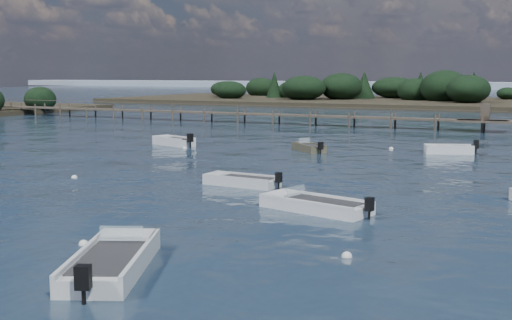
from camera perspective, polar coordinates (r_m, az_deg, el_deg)
The scene contains 14 objects.
ground at distance 76.18m, azimuth 17.72°, elevation 3.25°, with size 400.00×400.00×0.00m, color #152333.
tender_far_grey at distance 49.14m, azimuth -7.32°, elevation 1.53°, with size 4.06×2.59×1.29m.
tender_far_white at distance 45.50m, azimuth 16.77°, elevation 0.77°, with size 3.58×2.24×1.21m.
dinghy_extra_a at distance 45.09m, azimuth 4.71°, elevation 0.98°, with size 3.17×3.03×1.11m.
dinghy_mid_grey at distance 31.15m, azimuth -1.29°, elevation -2.02°, with size 4.02×1.60×1.01m.
dinghy_mid_white_a at distance 25.53m, azimuth 5.28°, elevation -4.19°, with size 4.85×2.65×1.11m.
dinghy_near_olive at distance 18.31m, azimuth -12.62°, elevation -9.04°, with size 3.57×5.13×1.26m.
buoy_b at distance 19.36m, azimuth 8.08°, elevation -8.52°, with size 0.32×0.32×0.32m, color silver.
buoy_c at distance 34.69m, azimuth -15.83°, elevation -1.54°, with size 0.32×0.32×0.32m, color silver.
buoy_e at distance 47.25m, azimuth 11.92°, elevation 0.96°, with size 0.32×0.32×0.32m, color silver.
buoy_extra_a at distance 46.67m, azimuth -6.37°, elevation 1.00°, with size 0.32×0.32×0.32m, color silver.
buoy_extra_b at distance 21.20m, azimuth -15.07°, elevation -7.28°, with size 0.32×0.32×0.32m, color silver.
jetty at distance 71.39m, azimuth -1.34°, elevation 4.13°, with size 64.50×3.20×3.40m.
distant_haze at distance 265.30m, azimuth 3.85°, elevation 6.47°, with size 280.00×20.00×2.40m, color #8C9AAD.
Camera 1 is at (11.28, -15.15, 5.37)m, focal length 45.00 mm.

